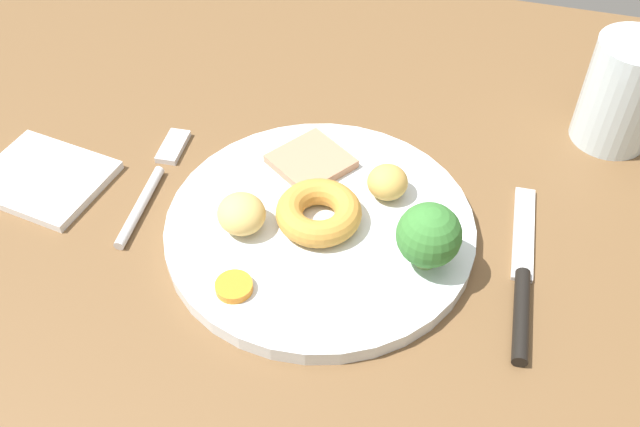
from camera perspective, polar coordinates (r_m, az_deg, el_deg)
The scene contains 12 objects.
dining_table at distance 62.09cm, azimuth 3.22°, elevation -2.35°, with size 120.00×84.00×3.60cm, color brown.
dinner_plate at distance 59.81cm, azimuth -0.00°, elevation -1.13°, with size 25.86×25.86×1.40cm, color white.
meat_slice_main at distance 64.07cm, azimuth -0.73°, elevation 4.20°, with size 6.06×6.15×0.80cm, color tan.
yorkshire_pudding at distance 58.48cm, azimuth -0.10°, elevation 0.09°, with size 7.12×7.12×2.25cm, color #C68938.
roast_potato_left at distance 58.24cm, azimuth -6.30°, elevation -0.02°, with size 3.94×4.20×2.96cm, color #D8B260.
roast_potato_right at distance 60.91cm, azimuth 5.41°, elevation 2.52°, with size 3.55×3.49×2.79cm, color tan.
carrot_coin_front at distance 54.83cm, azimuth -6.89°, elevation -5.82°, with size 2.89×2.89×0.67cm, color orange.
broccoli_floret at distance 54.74cm, azimuth 8.69°, elevation -1.77°, with size 5.07×5.07×5.68cm.
fork at distance 66.00cm, azimuth -13.09°, elevation 2.60°, with size 2.55×15.32×0.90cm.
knife at distance 58.53cm, azimuth 15.85°, elevation -5.33°, with size 2.50×18.55×1.20cm.
water_glass at distance 71.81cm, azimuth 23.06°, elevation 8.87°, with size 7.20×7.20×10.41cm, color silver.
folded_napkin at distance 69.14cm, azimuth -21.22°, elevation 2.64°, with size 11.00×9.00×0.80cm, color white.
Camera 1 is at (7.96, -40.37, 48.30)cm, focal length 40.04 mm.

